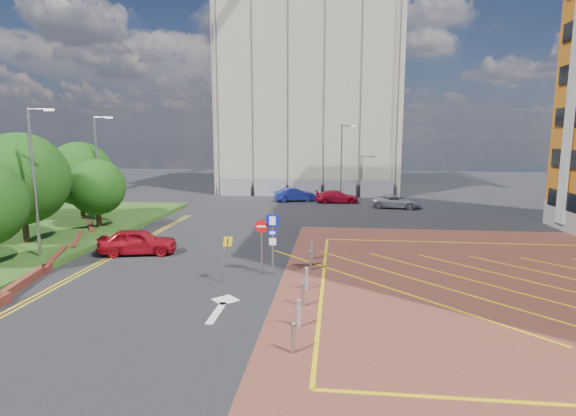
% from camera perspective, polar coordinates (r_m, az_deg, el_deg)
% --- Properties ---
extents(ground, '(140.00, 140.00, 0.00)m').
position_cam_1_polar(ground, '(21.63, -3.64, -9.24)').
color(ground, black).
rests_on(ground, ground).
extents(forecourt, '(26.00, 26.00, 0.02)m').
position_cam_1_polar(forecourt, '(23.74, 32.39, -8.98)').
color(forecourt, brown).
rests_on(forecourt, ground).
extents(grass_bed, '(14.00, 32.00, 0.30)m').
position_cam_1_polar(grass_bed, '(34.60, -32.58, -3.42)').
color(grass_bed, '#244716').
rests_on(grass_bed, ground).
extents(retaining_wall, '(6.06, 20.33, 0.40)m').
position_cam_1_polar(retaining_wall, '(27.81, -27.71, -5.68)').
color(retaining_wall, maroon).
rests_on(retaining_wall, ground).
extents(tree_b, '(5.60, 5.60, 6.74)m').
position_cam_1_polar(tree_b, '(31.72, -30.80, 3.19)').
color(tree_b, '#3D2B1C').
rests_on(tree_b, grass_bed).
extents(tree_c, '(4.00, 4.00, 4.90)m').
position_cam_1_polar(tree_c, '(34.89, -23.12, 2.45)').
color(tree_c, '#3D2B1C').
rests_on(tree_c, grass_bed).
extents(tree_d, '(5.00, 5.00, 6.08)m').
position_cam_1_polar(tree_d, '(38.92, -24.89, 3.96)').
color(tree_d, '#3D2B1C').
rests_on(tree_d, grass_bed).
extents(lamp_left_near, '(1.53, 0.16, 8.00)m').
position_cam_1_polar(lamp_left_near, '(27.46, -29.47, 3.46)').
color(lamp_left_near, '#9EA0A8').
rests_on(lamp_left_near, grass_bed).
extents(lamp_left_far, '(1.53, 0.16, 8.00)m').
position_cam_1_polar(lamp_left_far, '(36.96, -23.00, 5.08)').
color(lamp_left_far, '#9EA0A8').
rests_on(lamp_left_far, grass_bed).
extents(lamp_back, '(1.53, 0.16, 8.00)m').
position_cam_1_polar(lamp_back, '(48.28, 6.88, 6.17)').
color(lamp_back, '#9EA0A8').
rests_on(lamp_back, ground).
extents(sign_cluster, '(1.17, 0.12, 3.20)m').
position_cam_1_polar(sign_cluster, '(21.99, -2.49, -3.63)').
color(sign_cluster, '#9EA0A8').
rests_on(sign_cluster, ground).
extents(warning_sign, '(0.64, 0.39, 2.25)m').
position_cam_1_polar(warning_sign, '(21.12, -7.98, -5.72)').
color(warning_sign, '#9EA0A8').
rests_on(warning_sign, ground).
extents(bollard_row, '(0.14, 11.14, 0.90)m').
position_cam_1_polar(bollard_row, '(19.64, 2.22, -9.71)').
color(bollard_row, '#9EA0A8').
rests_on(bollard_row, forecourt).
extents(construction_building, '(21.20, 19.20, 22.00)m').
position_cam_1_polar(construction_building, '(60.46, 2.92, 13.10)').
color(construction_building, '#AEA78E').
rests_on(construction_building, ground).
extents(construction_fence, '(21.60, 0.06, 2.00)m').
position_cam_1_polar(construction_fence, '(50.61, 3.29, 2.53)').
color(construction_fence, gray).
rests_on(construction_fence, ground).
extents(car_red_left, '(4.67, 2.67, 1.50)m').
position_cam_1_polar(car_red_left, '(27.55, -18.52, -4.06)').
color(car_red_left, '#A00D19').
rests_on(car_red_left, ground).
extents(car_blue_back, '(4.55, 2.66, 1.42)m').
position_cam_1_polar(car_blue_back, '(47.20, 0.87, 1.71)').
color(car_blue_back, navy).
rests_on(car_blue_back, ground).
extents(car_red_back, '(4.56, 2.23, 1.28)m').
position_cam_1_polar(car_red_back, '(46.44, 6.20, 1.45)').
color(car_red_back, '#A70E21').
rests_on(car_red_back, ground).
extents(car_silver_back, '(4.79, 2.69, 1.26)m').
position_cam_1_polar(car_silver_back, '(43.99, 13.53, 0.81)').
color(car_silver_back, '#A8A8AF').
rests_on(car_silver_back, ground).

